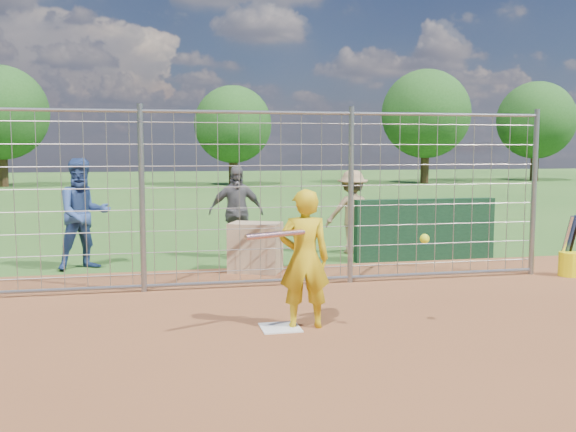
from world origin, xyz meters
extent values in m
plane|color=#2D591E|center=(0.00, 0.00, 0.00)|extent=(100.00, 100.00, 0.00)
cube|color=silver|center=(0.00, -0.20, 0.01)|extent=(0.43, 0.43, 0.02)
cube|color=#11381E|center=(3.40, 3.60, 0.55)|extent=(2.60, 0.20, 1.10)
imported|color=gold|center=(0.27, -0.20, 0.78)|extent=(0.61, 0.43, 1.55)
imported|color=navy|center=(-2.48, 3.96, 0.92)|extent=(1.09, 0.98, 1.83)
imported|color=#57565B|center=(0.12, 4.49, 0.84)|extent=(1.01, 0.45, 1.69)
imported|color=#987853|center=(2.35, 4.58, 0.79)|extent=(1.06, 0.65, 1.58)
cube|color=tan|center=(0.26, 3.13, 0.40)|extent=(0.96, 0.83, 0.80)
cylinder|color=silver|center=(-0.05, -0.41, 1.09)|extent=(0.81, 0.42, 0.06)
sphere|color=#DDF81A|center=(1.50, -0.63, 1.03)|extent=(0.10, 0.10, 0.10)
cylinder|color=#FFED0D|center=(5.01, 1.75, 0.19)|extent=(0.34, 0.34, 0.38)
cylinder|color=silver|center=(4.96, 1.80, 0.55)|extent=(0.06, 0.31, 0.83)
cylinder|color=navy|center=(5.03, 1.80, 0.55)|extent=(0.10, 0.26, 0.84)
cylinder|color=black|center=(5.08, 1.80, 0.55)|extent=(0.13, 0.25, 0.84)
cylinder|color=gray|center=(-1.50, 2.00, 1.30)|extent=(0.08, 0.08, 2.60)
cylinder|color=gray|center=(1.50, 2.00, 1.30)|extent=(0.08, 0.08, 2.60)
cylinder|color=gray|center=(4.50, 2.00, 1.30)|extent=(0.08, 0.08, 2.60)
cylinder|color=gray|center=(0.00, 2.00, 2.50)|extent=(9.00, 0.05, 0.05)
cylinder|color=gray|center=(0.00, 2.00, 0.08)|extent=(9.00, 0.05, 0.05)
cube|color=gray|center=(0.00, 2.00, 1.25)|extent=(9.00, 0.02, 2.50)
cylinder|color=#3F2B19|center=(-9.00, 29.00, 1.26)|extent=(0.50, 0.50, 2.52)
sphere|color=#26561E|center=(-9.00, 29.00, 3.85)|extent=(4.90, 4.90, 4.90)
cylinder|color=#3F2B19|center=(3.00, 28.00, 1.08)|extent=(0.50, 0.50, 2.16)
sphere|color=#26561E|center=(3.00, 28.00, 3.30)|extent=(4.20, 4.20, 4.20)
cylinder|color=#3F2B19|center=(14.00, 27.50, 1.30)|extent=(0.50, 0.50, 2.59)
sphere|color=#26561E|center=(14.00, 27.50, 3.96)|extent=(5.04, 5.04, 5.04)
cylinder|color=#3F2B19|center=(22.00, 29.00, 1.22)|extent=(0.50, 0.50, 2.45)
sphere|color=#26561E|center=(22.00, 29.00, 3.74)|extent=(4.76, 4.76, 4.76)
camera|label=1|loc=(-1.35, -7.01, 1.99)|focal=40.00mm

